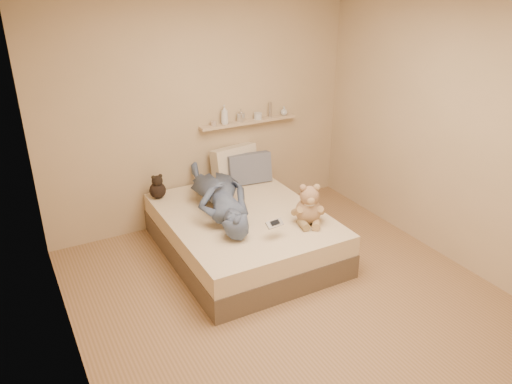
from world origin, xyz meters
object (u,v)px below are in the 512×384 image
teddy_bear (309,207)px  pillow_grey (249,168)px  bed (243,233)px  pillow_cream (235,164)px  game_console (275,224)px  person (220,195)px  dark_plush (158,188)px  wall_shelf (249,122)px

teddy_bear → pillow_grey: teddy_bear is taller
bed → pillow_cream: (0.32, 0.83, 0.43)m
bed → game_console: game_console is taller
teddy_bear → person: 0.92m
bed → pillow_grey: pillow_grey is taller
pillow_grey → person: size_ratio=0.34×
bed → teddy_bear: bearing=-46.5°
game_console → teddy_bear: 0.44m
dark_plush → pillow_cream: size_ratio=0.50×
teddy_bear → dark_plush: bearing=131.0°
person → pillow_grey: bearing=-127.9°
person → wall_shelf: bearing=-122.6°
teddy_bear → pillow_cream: teddy_bear is taller
bed → pillow_cream: bearing=68.9°
person → game_console: bearing=116.9°
pillow_cream → person: size_ratio=0.38×
wall_shelf → game_console: bearing=-109.2°
game_console → dark_plush: size_ratio=0.63×
game_console → wall_shelf: 1.66m
bed → pillow_cream: 0.99m
pillow_grey → dark_plush: bearing=175.7°
bed → teddy_bear: size_ratio=4.54×
teddy_bear → pillow_cream: bearing=96.2°
bed → pillow_cream: size_ratio=3.45×
bed → wall_shelf: wall_shelf is taller
bed → pillow_cream: pillow_cream is taller
dark_plush → wall_shelf: wall_shelf is taller
teddy_bear → dark_plush: 1.67m
bed → teddy_bear: 0.78m
teddy_bear → game_console: bearing=-168.0°
game_console → dark_plush: (-0.66, 1.35, -0.03)m
bed → person: 0.47m
bed → pillow_grey: bearing=57.6°
pillow_cream → wall_shelf: size_ratio=0.46×
pillow_grey → person: 0.80m
dark_plush → pillow_grey: bearing=-4.3°
bed → pillow_grey: size_ratio=3.80×
bed → person: size_ratio=1.30×
bed → pillow_grey: 0.91m
dark_plush → person: (0.46, -0.60, 0.06)m
bed → wall_shelf: bearing=58.8°
pillow_cream → wall_shelf: 0.51m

